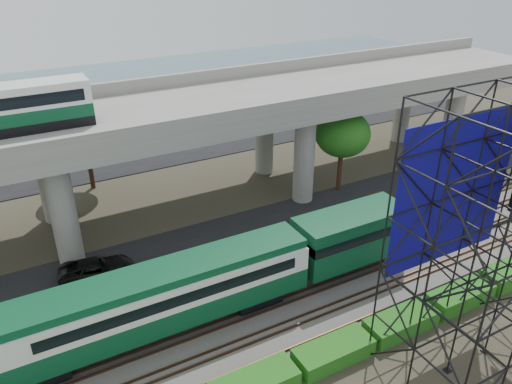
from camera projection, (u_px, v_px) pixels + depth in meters
ground at (278, 319)px, 30.95m from camera, size 140.00×140.00×0.00m
ballast_bed at (262, 299)px, 32.46m from camera, size 90.00×12.00×0.20m
service_road at (210, 238)px, 39.13m from camera, size 90.00×5.00×0.08m
parking_lot at (127, 142)px, 57.48m from camera, size 90.00×18.00×0.08m
harbor_water at (86, 95)px, 74.67m from camera, size 140.00×40.00×0.03m
rail_tracks at (262, 297)px, 32.38m from camera, size 90.00×9.52×0.16m
commuter_train at (188, 288)px, 29.07m from camera, size 29.30×3.06×4.30m
overpass at (166, 121)px, 39.30m from camera, size 80.00×12.00×12.40m
scaffold_tower at (495, 249)px, 24.49m from camera, size 9.36×6.36×15.00m
hedge_strip at (333, 351)px, 27.76m from camera, size 34.60×1.80×1.20m
trees at (123, 160)px, 39.04m from camera, size 40.94×16.94×7.69m
suv at (97, 269)px, 34.29m from camera, size 5.40×3.21×1.41m
parked_cars at (128, 138)px, 56.67m from camera, size 38.49×9.49×1.31m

